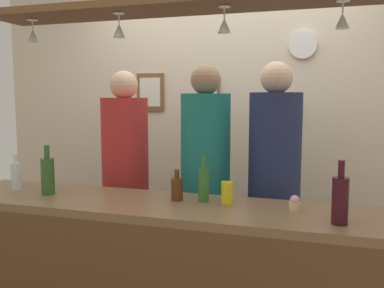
{
  "coord_description": "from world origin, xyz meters",
  "views": [
    {
      "loc": [
        0.79,
        -2.45,
        1.54
      ],
      "look_at": [
        0.0,
        0.1,
        1.23
      ],
      "focal_mm": 38.74,
      "sensor_mm": 36.0,
      "label": 1
    }
  ],
  "objects_px": {
    "bottle_wine_dark_red": "(340,199)",
    "bottle_soda_clear": "(16,175)",
    "bottle_beer_brown_stubby": "(177,188)",
    "cupcake": "(295,203)",
    "bottle_beer_green_import": "(204,183)",
    "picture_frame_crest": "(210,92)",
    "person_middle_teal_shirt": "(205,166)",
    "drink_can": "(227,193)",
    "person_right_navy_shirt": "(274,169)",
    "bottle_champagne_green": "(48,175)",
    "picture_frame_lower_pair": "(282,112)",
    "wall_clock": "(303,45)",
    "person_left_red_shirt": "(125,165)",
    "picture_frame_caricature": "(150,92)"
  },
  "relations": [
    {
      "from": "person_right_navy_shirt",
      "to": "bottle_beer_brown_stubby",
      "type": "relative_size",
      "value": 9.81
    },
    {
      "from": "person_left_red_shirt",
      "to": "bottle_soda_clear",
      "type": "bearing_deg",
      "value": -129.07
    },
    {
      "from": "picture_frame_lower_pair",
      "to": "picture_frame_crest",
      "type": "bearing_deg",
      "value": 180.0
    },
    {
      "from": "person_right_navy_shirt",
      "to": "drink_can",
      "type": "relative_size",
      "value": 14.47
    },
    {
      "from": "wall_clock",
      "to": "picture_frame_crest",
      "type": "bearing_deg",
      "value": 179.54
    },
    {
      "from": "bottle_beer_brown_stubby",
      "to": "wall_clock",
      "type": "xyz_separation_m",
      "value": [
        0.61,
        1.32,
        0.93
      ]
    },
    {
      "from": "person_left_red_shirt",
      "to": "picture_frame_caricature",
      "type": "distance_m",
      "value": 0.96
    },
    {
      "from": "person_left_red_shirt",
      "to": "drink_can",
      "type": "height_order",
      "value": "person_left_red_shirt"
    },
    {
      "from": "bottle_beer_green_import",
      "to": "wall_clock",
      "type": "relative_size",
      "value": 1.18
    },
    {
      "from": "person_middle_teal_shirt",
      "to": "drink_can",
      "type": "relative_size",
      "value": 14.41
    },
    {
      "from": "person_left_red_shirt",
      "to": "picture_frame_lower_pair",
      "type": "bearing_deg",
      "value": 36.83
    },
    {
      "from": "person_right_navy_shirt",
      "to": "cupcake",
      "type": "bearing_deg",
      "value": -73.23
    },
    {
      "from": "drink_can",
      "to": "wall_clock",
      "type": "height_order",
      "value": "wall_clock"
    },
    {
      "from": "picture_frame_crest",
      "to": "picture_frame_lower_pair",
      "type": "bearing_deg",
      "value": 0.0
    },
    {
      "from": "bottle_beer_brown_stubby",
      "to": "picture_frame_lower_pair",
      "type": "height_order",
      "value": "picture_frame_lower_pair"
    },
    {
      "from": "bottle_beer_green_import",
      "to": "wall_clock",
      "type": "bearing_deg",
      "value": 70.51
    },
    {
      "from": "bottle_wine_dark_red",
      "to": "person_left_red_shirt",
      "type": "bearing_deg",
      "value": 153.34
    },
    {
      "from": "person_left_red_shirt",
      "to": "bottle_champagne_green",
      "type": "height_order",
      "value": "person_left_red_shirt"
    },
    {
      "from": "bottle_beer_green_import",
      "to": "bottle_beer_brown_stubby",
      "type": "height_order",
      "value": "bottle_beer_green_import"
    },
    {
      "from": "drink_can",
      "to": "picture_frame_caricature",
      "type": "bearing_deg",
      "value": 127.53
    },
    {
      "from": "cupcake",
      "to": "bottle_champagne_green",
      "type": "bearing_deg",
      "value": -176.55
    },
    {
      "from": "bottle_soda_clear",
      "to": "picture_frame_caricature",
      "type": "xyz_separation_m",
      "value": [
        0.35,
        1.37,
        0.53
      ]
    },
    {
      "from": "person_right_navy_shirt",
      "to": "bottle_champagne_green",
      "type": "height_order",
      "value": "person_right_navy_shirt"
    },
    {
      "from": "bottle_wine_dark_red",
      "to": "bottle_soda_clear",
      "type": "height_order",
      "value": "bottle_wine_dark_red"
    },
    {
      "from": "picture_frame_caricature",
      "to": "bottle_champagne_green",
      "type": "bearing_deg",
      "value": -92.88
    },
    {
      "from": "picture_frame_crest",
      "to": "person_left_red_shirt",
      "type": "bearing_deg",
      "value": -118.52
    },
    {
      "from": "bottle_beer_brown_stubby",
      "to": "bottle_soda_clear",
      "type": "distance_m",
      "value": 1.07
    },
    {
      "from": "bottle_wine_dark_red",
      "to": "cupcake",
      "type": "relative_size",
      "value": 3.85
    },
    {
      "from": "bottle_beer_green_import",
      "to": "picture_frame_crest",
      "type": "bearing_deg",
      "value": 103.54
    },
    {
      "from": "wall_clock",
      "to": "picture_frame_lower_pair",
      "type": "bearing_deg",
      "value": 177.63
    },
    {
      "from": "drink_can",
      "to": "picture_frame_crest",
      "type": "relative_size",
      "value": 0.47
    },
    {
      "from": "bottle_soda_clear",
      "to": "wall_clock",
      "type": "bearing_deg",
      "value": 39.17
    },
    {
      "from": "bottle_wine_dark_red",
      "to": "drink_can",
      "type": "bearing_deg",
      "value": 160.26
    },
    {
      "from": "bottle_wine_dark_red",
      "to": "bottle_soda_clear",
      "type": "relative_size",
      "value": 1.3
    },
    {
      "from": "picture_frame_crest",
      "to": "bottle_wine_dark_red",
      "type": "bearing_deg",
      "value": -55.88
    },
    {
      "from": "person_middle_teal_shirt",
      "to": "bottle_soda_clear",
      "type": "distance_m",
      "value": 1.23
    },
    {
      "from": "bottle_wine_dark_red",
      "to": "bottle_beer_brown_stubby",
      "type": "relative_size",
      "value": 1.67
    },
    {
      "from": "person_right_navy_shirt",
      "to": "bottle_soda_clear",
      "type": "relative_size",
      "value": 7.68
    },
    {
      "from": "bottle_beer_brown_stubby",
      "to": "cupcake",
      "type": "bearing_deg",
      "value": -0.8
    },
    {
      "from": "bottle_wine_dark_red",
      "to": "bottle_beer_green_import",
      "type": "distance_m",
      "value": 0.75
    },
    {
      "from": "person_right_navy_shirt",
      "to": "picture_frame_lower_pair",
      "type": "distance_m",
      "value": 0.86
    },
    {
      "from": "drink_can",
      "to": "picture_frame_caricature",
      "type": "relative_size",
      "value": 0.36
    },
    {
      "from": "cupcake",
      "to": "picture_frame_caricature",
      "type": "xyz_separation_m",
      "value": [
        -1.37,
        1.33,
        0.59
      ]
    },
    {
      "from": "picture_frame_crest",
      "to": "wall_clock",
      "type": "relative_size",
      "value": 1.18
    },
    {
      "from": "bottle_beer_brown_stubby",
      "to": "bottle_soda_clear",
      "type": "height_order",
      "value": "bottle_soda_clear"
    },
    {
      "from": "bottle_champagne_green",
      "to": "bottle_beer_green_import",
      "type": "xyz_separation_m",
      "value": [
        0.94,
        0.12,
        -0.01
      ]
    },
    {
      "from": "person_right_navy_shirt",
      "to": "picture_frame_lower_pair",
      "type": "xyz_separation_m",
      "value": [
        -0.03,
        0.79,
        0.35
      ]
    },
    {
      "from": "person_right_navy_shirt",
      "to": "cupcake",
      "type": "xyz_separation_m",
      "value": [
        0.16,
        -0.55,
        -0.08
      ]
    },
    {
      "from": "bottle_champagne_green",
      "to": "drink_can",
      "type": "relative_size",
      "value": 2.46
    },
    {
      "from": "cupcake",
      "to": "drink_can",
      "type": "bearing_deg",
      "value": 176.49
    }
  ]
}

